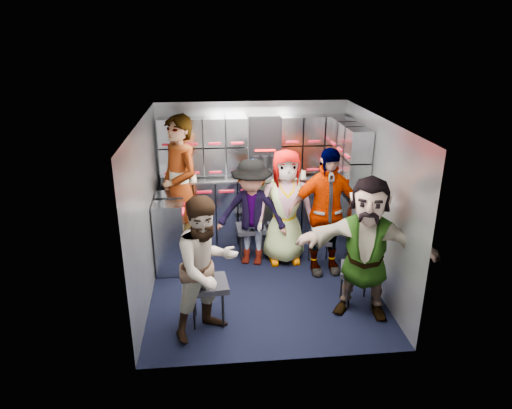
{
  "coord_description": "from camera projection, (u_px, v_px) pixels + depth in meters",
  "views": [
    {
      "loc": [
        -0.59,
        -5.12,
        3.06
      ],
      "look_at": [
        -0.06,
        0.35,
        0.95
      ],
      "focal_mm": 32.0,
      "sensor_mm": 36.0,
      "label": 1
    }
  ],
  "objects": [
    {
      "name": "attendant_arc_a",
      "position": [
        207.0,
        268.0,
        4.68
      ],
      "size": [
        0.95,
        0.91,
        1.55
      ],
      "primitive_type": "imported",
      "rotation": [
        0.0,
        0.0,
        0.6
      ],
      "color": "black",
      "rests_on": "ground"
    },
    {
      "name": "attendant_arc_c",
      "position": [
        285.0,
        207.0,
        6.21
      ],
      "size": [
        0.79,
        0.52,
        1.6
      ],
      "primitive_type": "imported",
      "rotation": [
        0.0,
        0.0,
        0.01
      ],
      "color": "black",
      "rests_on": "ground"
    },
    {
      "name": "red_latch_strip",
      "position": [
        255.0,
        191.0,
        6.61
      ],
      "size": [
        2.6,
        0.02,
        0.03
      ],
      "primitive_type": "cube",
      "color": "maroon",
      "rests_on": "cart_bank_back"
    },
    {
      "name": "jump_seat_mid_left",
      "position": [
        251.0,
        230.0,
        6.45
      ],
      "size": [
        0.41,
        0.39,
        0.47
      ],
      "rotation": [
        0.0,
        0.0,
        0.05
      ],
      "color": "black",
      "rests_on": "ground"
    },
    {
      "name": "bottle_left",
      "position": [
        248.0,
        169.0,
        6.64
      ],
      "size": [
        0.07,
        0.07,
        0.25
      ],
      "primitive_type": "cylinder",
      "color": "white",
      "rests_on": "counter"
    },
    {
      "name": "bottle_mid",
      "position": [
        253.0,
        169.0,
        6.65
      ],
      "size": [
        0.07,
        0.07,
        0.26
      ],
      "primitive_type": "cylinder",
      "color": "white",
      "rests_on": "counter"
    },
    {
      "name": "locker_bank_right",
      "position": [
        350.0,
        154.0,
        6.14
      ],
      "size": [
        0.28,
        1.0,
        0.82
      ],
      "primitive_type": "cube",
      "color": "#9599A4",
      "rests_on": "wall_right"
    },
    {
      "name": "jump_seat_center",
      "position": [
        283.0,
        229.0,
        6.52
      ],
      "size": [
        0.44,
        0.42,
        0.45
      ],
      "rotation": [
        0.0,
        0.0,
        0.16
      ],
      "color": "black",
      "rests_on": "ground"
    },
    {
      "name": "bottle_right",
      "position": [
        325.0,
        168.0,
        6.75
      ],
      "size": [
        0.06,
        0.06,
        0.23
      ],
      "primitive_type": "cylinder",
      "color": "white",
      "rests_on": "counter"
    },
    {
      "name": "wall_back",
      "position": [
        252.0,
        171.0,
        6.93
      ],
      "size": [
        2.8,
        0.04,
        2.1
      ],
      "primitive_type": "cube",
      "color": "gray",
      "rests_on": "ground"
    },
    {
      "name": "attendant_arc_d",
      "position": [
        325.0,
        212.0,
        5.9
      ],
      "size": [
        1.02,
        0.46,
        1.71
      ],
      "primitive_type": "imported",
      "rotation": [
        0.0,
        0.0,
        0.04
      ],
      "color": "black",
      "rests_on": "ground"
    },
    {
      "name": "attendant_standing",
      "position": [
        180.0,
        189.0,
        6.26
      ],
      "size": [
        0.81,
        0.89,
        2.04
      ],
      "primitive_type": "imported",
      "rotation": [
        0.0,
        0.0,
        -1.0
      ],
      "color": "black",
      "rests_on": "ground"
    },
    {
      "name": "cup_right",
      "position": [
        303.0,
        173.0,
        6.73
      ],
      "size": [
        0.08,
        0.08,
        0.09
      ],
      "primitive_type": "cylinder",
      "color": "tan",
      "rests_on": "counter"
    },
    {
      "name": "jump_seat_near_right",
      "position": [
        358.0,
        272.0,
        5.31
      ],
      "size": [
        0.49,
        0.48,
        0.47
      ],
      "rotation": [
        0.0,
        0.0,
        -0.29
      ],
      "color": "black",
      "rests_on": "ground"
    },
    {
      "name": "cart_bank_left",
      "position": [
        171.0,
        233.0,
        6.15
      ],
      "size": [
        0.38,
        0.76,
        0.99
      ],
      "primitive_type": "cube",
      "color": "#9599A4",
      "rests_on": "ground"
    },
    {
      "name": "attendant_arc_e",
      "position": [
        366.0,
        248.0,
        5.0
      ],
      "size": [
        1.59,
        0.99,
        1.64
      ],
      "primitive_type": "imported",
      "rotation": [
        0.0,
        0.0,
        -0.36
      ],
      "color": "black",
      "rests_on": "ground"
    },
    {
      "name": "right_cabinet",
      "position": [
        347.0,
        225.0,
        6.4
      ],
      "size": [
        0.28,
        1.2,
        1.0
      ],
      "primitive_type": "cube",
      "color": "#9599A4",
      "rests_on": "ground"
    },
    {
      "name": "attendant_arc_b",
      "position": [
        252.0,
        213.0,
        6.16
      ],
      "size": [
        1.08,
        0.8,
        1.49
      ],
      "primitive_type": "imported",
      "rotation": [
        0.0,
        0.0,
        -0.28
      ],
      "color": "black",
      "rests_on": "ground"
    },
    {
      "name": "counter",
      "position": [
        254.0,
        178.0,
        6.75
      ],
      "size": [
        2.68,
        0.42,
        0.03
      ],
      "primitive_type": "cube",
      "color": "#B6B9BE",
      "rests_on": "cart_bank_back"
    },
    {
      "name": "cart_bank_back",
      "position": [
        254.0,
        210.0,
        6.93
      ],
      "size": [
        2.68,
        0.38,
        0.99
      ],
      "primitive_type": "cube",
      "color": "#9599A4",
      "rests_on": "ground"
    },
    {
      "name": "locker_bank_back",
      "position": [
        253.0,
        145.0,
        6.63
      ],
      "size": [
        2.68,
        0.28,
        0.82
      ],
      "primitive_type": "cube",
      "color": "#9599A4",
      "rests_on": "wall_back"
    },
    {
      "name": "jump_seat_near_left",
      "position": [
        208.0,
        287.0,
        4.96
      ],
      "size": [
        0.47,
        0.45,
        0.5
      ],
      "rotation": [
        0.0,
        0.0,
        0.1
      ],
      "color": "black",
      "rests_on": "ground"
    },
    {
      "name": "coffee_niche",
      "position": [
        265.0,
        145.0,
        6.71
      ],
      "size": [
        0.46,
        0.16,
        0.84
      ],
      "primitive_type": null,
      "color": "black",
      "rests_on": "wall_back"
    },
    {
      "name": "floor",
      "position": [
        263.0,
        282.0,
        5.91
      ],
      "size": [
        3.0,
        3.0,
        0.0
      ],
      "primitive_type": "plane",
      "color": "black",
      "rests_on": "ground"
    },
    {
      "name": "cup_left",
      "position": [
        193.0,
        176.0,
        6.58
      ],
      "size": [
        0.08,
        0.08,
        0.11
      ],
      "primitive_type": "cylinder",
      "color": "tan",
      "rests_on": "counter"
    },
    {
      "name": "jump_seat_mid_right",
      "position": [
        320.0,
        240.0,
        6.24
      ],
      "size": [
        0.44,
        0.42,
        0.41
      ],
      "rotation": [
        0.0,
        0.0,
        -0.33
      ],
      "color": "black",
      "rests_on": "ground"
    },
    {
      "name": "wall_right",
      "position": [
        375.0,
        203.0,
        5.66
      ],
      "size": [
        0.04,
        3.0,
        2.1
      ],
      "primitive_type": "cube",
      "color": "gray",
      "rests_on": "ground"
    },
    {
      "name": "ceiling",
      "position": [
        264.0,
        120.0,
        5.16
      ],
      "size": [
        2.8,
        3.0,
        0.02
      ],
      "primitive_type": "cube",
      "color": "silver",
      "rests_on": "wall_back"
    },
    {
      "name": "wall_left",
      "position": [
        146.0,
        211.0,
        5.41
      ],
      "size": [
        0.04,
        3.0,
        2.1
      ],
      "primitive_type": "cube",
      "color": "gray",
      "rests_on": "ground"
    }
  ]
}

